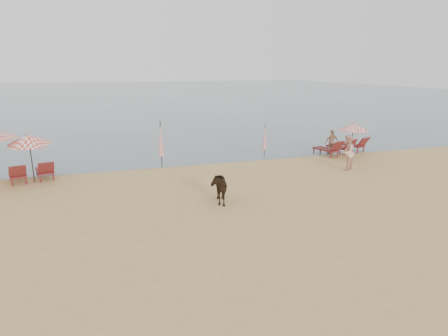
% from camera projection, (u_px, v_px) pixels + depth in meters
% --- Properties ---
extents(ground, '(120.00, 120.00, 0.00)m').
position_uv_depth(ground, '(273.00, 243.00, 11.34)').
color(ground, tan).
rests_on(ground, ground).
extents(sea, '(160.00, 140.00, 0.06)m').
position_uv_depth(sea, '(127.00, 92.00, 85.21)').
color(sea, '#51606B').
rests_on(sea, ground).
extents(lounger_cluster_left, '(2.25, 2.19, 0.66)m').
position_uv_depth(lounger_cluster_left, '(31.00, 172.00, 17.51)').
color(lounger_cluster_left, maroon).
rests_on(lounger_cluster_left, ground).
extents(lounger_cluster_right, '(3.53, 2.65, 0.69)m').
position_uv_depth(lounger_cluster_right, '(342.00, 146.00, 23.17)').
color(lounger_cluster_right, maroon).
rests_on(lounger_cluster_right, ground).
extents(umbrella_open_left_b, '(1.83, 1.87, 2.34)m').
position_uv_depth(umbrella_open_left_b, '(29.00, 139.00, 16.96)').
color(umbrella_open_left_b, black).
rests_on(umbrella_open_left_b, ground).
extents(umbrella_open_right, '(1.76, 1.76, 2.15)m').
position_uv_depth(umbrella_open_right, '(353.00, 127.00, 21.20)').
color(umbrella_open_right, black).
rests_on(umbrella_open_right, ground).
extents(umbrella_closed_left, '(0.31, 0.31, 2.51)m').
position_uv_depth(umbrella_closed_left, '(161.00, 139.00, 19.76)').
color(umbrella_closed_left, black).
rests_on(umbrella_closed_left, ground).
extents(umbrella_closed_right, '(0.25, 0.25, 2.04)m').
position_uv_depth(umbrella_closed_right, '(265.00, 137.00, 22.00)').
color(umbrella_closed_right, black).
rests_on(umbrella_closed_right, ground).
extents(cow, '(0.94, 1.66, 1.32)m').
position_uv_depth(cow, '(218.00, 186.00, 14.66)').
color(cow, black).
rests_on(cow, ground).
extents(beachgoer_right_a, '(1.14, 1.11, 1.85)m').
position_uv_depth(beachgoer_right_a, '(347.00, 153.00, 19.36)').
color(beachgoer_right_a, '#E0A58C').
rests_on(beachgoer_right_a, ground).
extents(beachgoer_right_b, '(0.90, 0.38, 1.54)m').
position_uv_depth(beachgoer_right_b, '(332.00, 142.00, 22.95)').
color(beachgoer_right_b, tan).
rests_on(beachgoer_right_b, ground).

